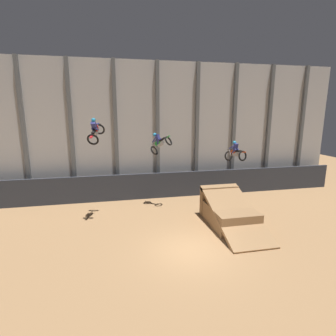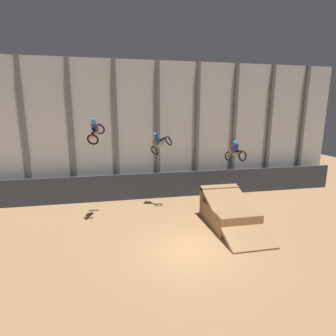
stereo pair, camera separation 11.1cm
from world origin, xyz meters
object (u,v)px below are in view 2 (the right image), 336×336
rider_bike_left_air (95,131)px  rider_bike_center_air (160,143)px  rider_bike_right_air (235,153)px  dirt_ramp (228,212)px

rider_bike_left_air → rider_bike_center_air: size_ratio=1.09×
rider_bike_left_air → rider_bike_right_air: (9.49, 0.05, -1.67)m
rider_bike_left_air → rider_bike_right_air: 9.63m
rider_bike_left_air → rider_bike_center_air: bearing=35.0°
rider_bike_center_air → rider_bike_left_air: bearing=149.6°
rider_bike_right_air → dirt_ramp: bearing=-138.5°
dirt_ramp → rider_bike_right_air: bearing=58.9°
rider_bike_center_air → rider_bike_right_air: size_ratio=0.97×
rider_bike_center_air → rider_bike_right_air: bearing=-65.6°
dirt_ramp → rider_bike_right_air: (1.49, 2.47, 3.38)m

